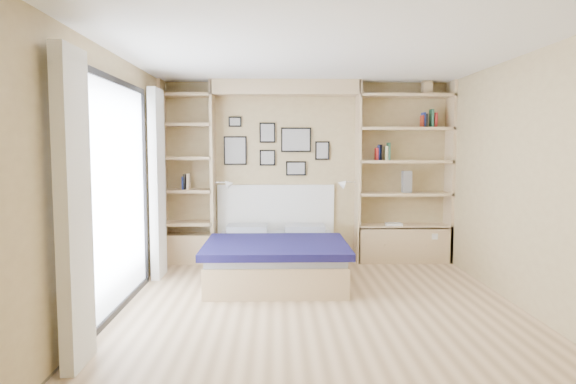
{
  "coord_description": "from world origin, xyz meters",
  "views": [
    {
      "loc": [
        -0.43,
        -4.98,
        1.59
      ],
      "look_at": [
        -0.29,
        0.9,
        1.08
      ],
      "focal_mm": 32.0,
      "sensor_mm": 36.0,
      "label": 1
    }
  ],
  "objects": [
    {
      "name": "ground",
      "position": [
        0.0,
        0.0,
        0.0
      ],
      "size": [
        4.5,
        4.5,
        0.0
      ],
      "primitive_type": "plane",
      "color": "#D7B387",
      "rests_on": "ground"
    },
    {
      "name": "room_shell",
      "position": [
        -0.39,
        1.52,
        1.08
      ],
      "size": [
        4.5,
        4.5,
        4.5
      ],
      "color": "tan",
      "rests_on": "ground"
    },
    {
      "name": "bed",
      "position": [
        -0.43,
        1.2,
        0.27
      ],
      "size": [
        1.64,
        2.06,
        1.07
      ],
      "color": "#DBBB88",
      "rests_on": "ground"
    },
    {
      "name": "photo_gallery",
      "position": [
        -0.45,
        2.22,
        1.6
      ],
      "size": [
        1.48,
        0.02,
        0.82
      ],
      "color": "black",
      "rests_on": "ground"
    },
    {
      "name": "reading_lamps",
      "position": [
        -0.3,
        2.0,
        1.1
      ],
      "size": [
        1.92,
        0.12,
        0.15
      ],
      "color": "silver",
      "rests_on": "ground"
    },
    {
      "name": "shelf_decor",
      "position": [
        1.06,
        2.07,
        1.68
      ],
      "size": [
        3.48,
        0.23,
        2.03
      ],
      "color": "#A51E1E",
      "rests_on": "ground"
    },
    {
      "name": "deck_chair",
      "position": [
        -3.21,
        0.64,
        0.43
      ],
      "size": [
        0.68,
        0.97,
        0.9
      ],
      "rotation": [
        0.0,
        0.0,
        -0.17
      ],
      "color": "tan",
      "rests_on": "ground"
    }
  ]
}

